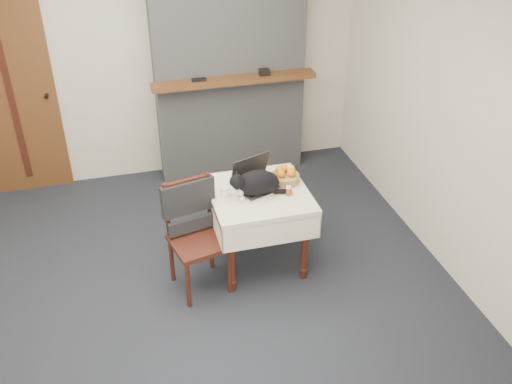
% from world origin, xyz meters
% --- Properties ---
extents(ground, '(4.50, 4.50, 0.00)m').
position_xyz_m(ground, '(0.00, 0.00, 0.00)').
color(ground, black).
rests_on(ground, ground).
extents(room_shell, '(4.52, 4.01, 2.61)m').
position_xyz_m(room_shell, '(0.00, 0.46, 1.76)').
color(room_shell, beige).
rests_on(room_shell, ground).
extents(door, '(0.82, 0.10, 2.00)m').
position_xyz_m(door, '(-1.20, 1.97, 1.00)').
color(door, brown).
rests_on(door, ground).
extents(chimney, '(1.62, 0.48, 2.60)m').
position_xyz_m(chimney, '(0.90, 1.85, 1.30)').
color(chimney, gray).
rests_on(chimney, ground).
extents(side_table, '(0.78, 0.78, 0.70)m').
position_xyz_m(side_table, '(0.76, 0.18, 0.59)').
color(side_table, '#3C1710').
rests_on(side_table, ground).
extents(laptop, '(0.42, 0.39, 0.25)m').
position_xyz_m(laptop, '(0.75, 0.26, 0.76)').
color(laptop, '#B7B7BC').
rests_on(laptop, side_table).
extents(cat, '(0.50, 0.24, 0.24)m').
position_xyz_m(cat, '(0.74, 0.15, 0.80)').
color(cat, black).
rests_on(cat, side_table).
extents(cream_jar, '(0.06, 0.06, 0.07)m').
position_xyz_m(cream_jar, '(0.48, 0.20, 0.74)').
color(cream_jar, white).
rests_on(cream_jar, side_table).
extents(pill_bottle, '(0.04, 0.04, 0.08)m').
position_xyz_m(pill_bottle, '(0.97, 0.07, 0.74)').
color(pill_bottle, '#9D4713').
rests_on(pill_bottle, side_table).
extents(fruit_basket, '(0.23, 0.23, 0.13)m').
position_xyz_m(fruit_basket, '(1.01, 0.29, 0.75)').
color(fruit_basket, '#AF9046').
rests_on(fruit_basket, side_table).
extents(desk_clutter, '(0.13, 0.02, 0.01)m').
position_xyz_m(desk_clutter, '(0.97, 0.20, 0.70)').
color(desk_clutter, black).
rests_on(desk_clutter, side_table).
extents(chair, '(0.50, 0.49, 0.92)m').
position_xyz_m(chair, '(0.20, 0.09, 0.59)').
color(chair, '#3C1710').
rests_on(chair, ground).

